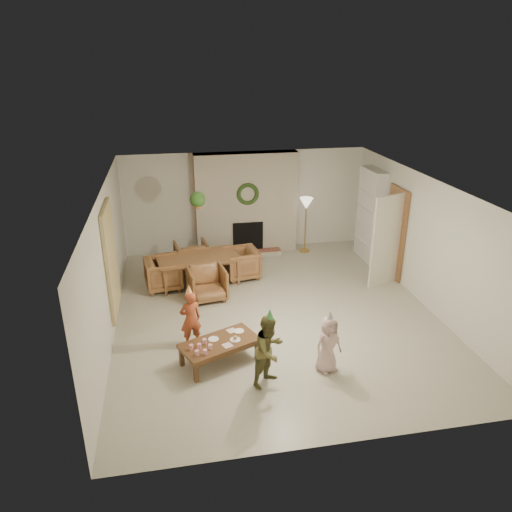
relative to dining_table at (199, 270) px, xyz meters
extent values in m
plane|color=#B7B29E|center=(1.34, -1.60, -0.31)|extent=(7.00, 7.00, 0.00)
plane|color=white|center=(1.34, -1.60, 2.19)|extent=(7.00, 7.00, 0.00)
plane|color=silver|center=(1.34, 1.90, 0.94)|extent=(7.00, 0.00, 7.00)
plane|color=silver|center=(1.34, -5.10, 0.94)|extent=(7.00, 0.00, 7.00)
plane|color=silver|center=(-1.66, -1.60, 0.94)|extent=(0.00, 7.00, 7.00)
plane|color=silver|center=(4.34, -1.60, 0.94)|extent=(0.00, 7.00, 7.00)
cube|color=maroon|center=(1.34, 1.70, 0.94)|extent=(2.50, 0.40, 2.50)
cube|color=maroon|center=(1.34, 1.35, -0.25)|extent=(1.60, 0.30, 0.12)
cube|color=black|center=(1.34, 1.52, 0.14)|extent=(0.75, 0.12, 0.75)
torus|color=#213C16|center=(1.34, 1.47, 1.24)|extent=(0.54, 0.10, 0.54)
cylinder|color=gold|center=(2.78, 1.40, -0.29)|extent=(0.26, 0.26, 0.03)
cylinder|color=gold|center=(2.78, 1.40, 0.35)|extent=(0.03, 0.03, 1.26)
cone|color=beige|center=(2.78, 1.40, 0.95)|extent=(0.34, 0.34, 0.28)
cube|color=white|center=(4.18, 0.70, 0.79)|extent=(0.30, 1.00, 2.20)
cube|color=white|center=(4.16, 0.70, 0.14)|extent=(0.30, 0.92, 0.03)
cube|color=white|center=(4.16, 0.70, 0.54)|extent=(0.30, 0.92, 0.03)
cube|color=white|center=(4.16, 0.70, 0.94)|extent=(0.30, 0.92, 0.03)
cube|color=white|center=(4.16, 0.70, 1.34)|extent=(0.30, 0.92, 0.03)
cube|color=#B74321|center=(4.14, 0.55, 0.28)|extent=(0.20, 0.40, 0.24)
cube|color=#295F97|center=(4.14, 0.75, 0.68)|extent=(0.20, 0.44, 0.24)
cube|color=#A09B22|center=(4.14, 0.60, 1.07)|extent=(0.20, 0.36, 0.22)
cube|color=brown|center=(4.30, -0.40, 0.71)|extent=(0.05, 0.86, 2.04)
cube|color=beige|center=(3.92, -0.78, 0.69)|extent=(0.77, 0.32, 2.00)
cube|color=beige|center=(-1.62, -1.40, 0.94)|extent=(0.06, 1.20, 2.00)
imported|color=brown|center=(0.00, 0.00, 0.00)|extent=(1.86, 1.21, 0.61)
imported|color=brown|center=(0.11, -0.76, 0.03)|extent=(0.82, 0.84, 0.68)
imported|color=brown|center=(-0.11, 0.76, 0.03)|extent=(0.82, 0.84, 0.68)
imported|color=brown|center=(-0.76, -0.11, 0.03)|extent=(0.84, 0.82, 0.68)
imported|color=brown|center=(0.95, 0.14, 0.03)|extent=(0.84, 0.82, 0.68)
cylinder|color=tan|center=(0.04, -0.10, 1.84)|extent=(0.01, 0.01, 0.70)
cylinder|color=#9F5333|center=(0.04, -0.10, 1.49)|extent=(0.16, 0.16, 0.12)
sphere|color=#234A18|center=(0.04, -0.10, 1.61)|extent=(0.32, 0.32, 0.32)
cube|color=brown|center=(0.10, -3.01, 0.05)|extent=(1.38, 1.05, 0.06)
cube|color=brown|center=(0.10, -3.01, -0.02)|extent=(1.25, 0.93, 0.08)
cube|color=brown|center=(-0.31, -3.47, -0.14)|extent=(0.09, 0.09, 0.32)
cube|color=brown|center=(0.71, -3.02, -0.14)|extent=(0.09, 0.09, 0.32)
cube|color=brown|center=(-0.51, -3.00, -0.14)|extent=(0.09, 0.09, 0.32)
cube|color=brown|center=(0.52, -2.56, -0.14)|extent=(0.09, 0.09, 0.32)
cylinder|color=white|center=(-0.28, -3.33, 0.12)|extent=(0.09, 0.09, 0.09)
cylinder|color=white|center=(-0.35, -3.16, 0.12)|extent=(0.09, 0.09, 0.09)
cylinder|color=white|center=(-0.16, -3.33, 0.12)|extent=(0.09, 0.09, 0.09)
cylinder|color=white|center=(-0.23, -3.16, 0.12)|extent=(0.09, 0.09, 0.09)
cylinder|color=white|center=(-0.06, -3.21, 0.12)|extent=(0.09, 0.09, 0.09)
cylinder|color=white|center=(-0.14, -3.03, 0.12)|extent=(0.09, 0.09, 0.09)
cylinder|color=white|center=(0.01, -2.93, 0.08)|extent=(0.22, 0.22, 0.01)
cylinder|color=white|center=(0.36, -3.01, 0.08)|extent=(0.22, 0.22, 0.01)
cylinder|color=white|center=(0.46, -2.76, 0.08)|extent=(0.22, 0.22, 0.01)
sphere|color=tan|center=(0.36, -3.01, 0.11)|extent=(0.09, 0.09, 0.07)
cube|color=#D59DA0|center=(0.21, -3.15, 0.08)|extent=(0.19, 0.19, 0.01)
cube|color=#D59DA0|center=(0.34, -2.73, 0.08)|extent=(0.19, 0.19, 0.01)
imported|color=#A34123|center=(-0.32, -2.43, 0.20)|extent=(0.42, 0.32, 1.01)
cone|color=#F9DE53|center=(-0.32, -2.43, 0.75)|extent=(0.15, 0.15, 0.19)
imported|color=brown|center=(0.77, -3.68, 0.26)|extent=(0.70, 0.68, 1.14)
cone|color=green|center=(0.77, -3.68, 0.87)|extent=(0.17, 0.17, 0.19)
imported|color=#CEA8A5|center=(1.73, -3.55, 0.17)|extent=(0.54, 0.44, 0.95)
cone|color=#A9A9AF|center=(1.73, -3.55, 0.68)|extent=(0.14, 0.14, 0.17)
camera|label=1|loc=(-0.53, -9.59, 4.28)|focal=33.76mm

